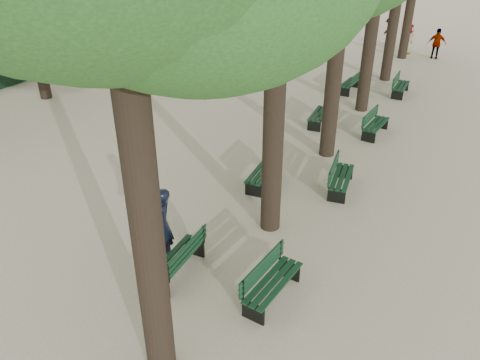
% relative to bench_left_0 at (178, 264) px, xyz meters
% --- Properties ---
extents(ground, '(120.00, 120.00, 0.00)m').
position_rel_bench_left_0_xyz_m(ground, '(-0.37, -0.27, -0.27)').
color(ground, beige).
rests_on(ground, ground).
extents(bench_left_0, '(0.63, 1.82, 0.92)m').
position_rel_bench_left_0_xyz_m(bench_left_0, '(0.00, 0.00, 0.00)').
color(bench_left_0, black).
rests_on(bench_left_0, ground).
extents(bench_left_1, '(0.68, 1.83, 0.92)m').
position_rel_bench_left_0_xyz_m(bench_left_1, '(-0.00, 4.76, 0.00)').
color(bench_left_1, black).
rests_on(bench_left_1, ground).
extents(bench_left_2, '(0.69, 1.83, 0.92)m').
position_rel_bench_left_0_xyz_m(bench_left_2, '(-0.00, 10.30, 0.00)').
color(bench_left_2, black).
rests_on(bench_left_2, ground).
extents(bench_left_3, '(0.68, 1.83, 0.92)m').
position_rel_bench_left_0_xyz_m(bench_left_3, '(-0.00, 14.95, 0.00)').
color(bench_left_3, black).
rests_on(bench_left_3, ground).
extents(bench_right_0, '(0.77, 1.85, 0.92)m').
position_rel_bench_left_0_xyz_m(bench_right_0, '(2.27, 0.24, 0.00)').
color(bench_right_0, black).
rests_on(bench_right_0, ground).
extents(bench_right_1, '(0.79, 1.86, 0.92)m').
position_rel_bench_left_0_xyz_m(bench_right_1, '(2.27, 5.50, 0.00)').
color(bench_right_1, black).
rests_on(bench_right_1, ground).
extents(bench_right_2, '(0.74, 1.85, 0.92)m').
position_rel_bench_left_0_xyz_m(bench_right_2, '(2.27, 10.21, 0.00)').
color(bench_right_2, black).
rests_on(bench_right_2, ground).
extents(bench_right_3, '(0.58, 1.80, 0.92)m').
position_rel_bench_left_0_xyz_m(bench_right_3, '(2.27, 15.56, 0.00)').
color(bench_right_3, black).
rests_on(bench_right_3, ground).
extents(man_with_map, '(0.74, 0.86, 1.93)m').
position_rel_bench_left_0_xyz_m(man_with_map, '(-0.58, 0.33, 0.69)').
color(man_with_map, black).
rests_on(man_with_map, ground).
extents(pedestrian_c, '(1.05, 0.40, 1.76)m').
position_rel_bench_left_0_xyz_m(pedestrian_c, '(2.90, 23.40, 0.61)').
color(pedestrian_c, '#262628').
rests_on(pedestrian_c, ground).
extents(pedestrian_d, '(0.52, 0.92, 1.78)m').
position_rel_bench_left_0_xyz_m(pedestrian_d, '(1.18, 23.95, 0.62)').
color(pedestrian_d, '#262628').
rests_on(pedestrian_d, ground).
extents(pedestrian_b, '(0.94, 1.09, 1.72)m').
position_rel_bench_left_0_xyz_m(pedestrian_b, '(-0.36, 25.91, 0.59)').
color(pedestrian_b, '#262628').
rests_on(pedestrian_b, ground).
extents(pedestrian_a, '(0.38, 0.78, 1.55)m').
position_rel_bench_left_0_xyz_m(pedestrian_a, '(-3.71, 22.17, 0.50)').
color(pedestrian_a, '#262628').
rests_on(pedestrian_a, ground).
extents(pedestrian_e, '(1.74, 0.70, 1.83)m').
position_rel_bench_left_0_xyz_m(pedestrian_e, '(-9.45, 21.95, 0.64)').
color(pedestrian_e, '#262628').
rests_on(pedestrian_e, ground).
extents(fence, '(0.08, 42.00, 0.90)m').
position_rel_bench_left_0_xyz_m(fence, '(-15.37, 10.73, 0.18)').
color(fence, black).
rests_on(fence, ground).
extents(hedge, '(1.20, 42.00, 1.20)m').
position_rel_bench_left_0_xyz_m(hedge, '(-16.07, 10.73, 0.33)').
color(hedge, '#174518').
rests_on(hedge, ground).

